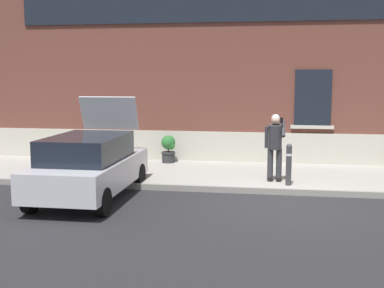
{
  "coord_description": "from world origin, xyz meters",
  "views": [
    {
      "loc": [
        -0.33,
        -10.99,
        2.84
      ],
      "look_at": [
        -2.36,
        1.6,
        1.1
      ],
      "focal_mm": 46.39,
      "sensor_mm": 36.0,
      "label": 1
    }
  ],
  "objects_px": {
    "bollard_near_person": "(289,163)",
    "planter_cream": "(97,148)",
    "planter_charcoal": "(169,148)",
    "hatchback_car_silver": "(90,165)",
    "person_on_phone": "(275,143)"
  },
  "relations": [
    {
      "from": "bollard_near_person",
      "to": "planter_cream",
      "type": "xyz_separation_m",
      "value": [
        -5.9,
        2.51,
        -0.11
      ]
    },
    {
      "from": "bollard_near_person",
      "to": "planter_cream",
      "type": "relative_size",
      "value": 1.22
    },
    {
      "from": "planter_cream",
      "to": "planter_charcoal",
      "type": "distance_m",
      "value": 2.29
    },
    {
      "from": "hatchback_car_silver",
      "to": "planter_cream",
      "type": "relative_size",
      "value": 4.73
    },
    {
      "from": "hatchback_car_silver",
      "to": "person_on_phone",
      "type": "height_order",
      "value": "hatchback_car_silver"
    },
    {
      "from": "hatchback_car_silver",
      "to": "planter_charcoal",
      "type": "height_order",
      "value": "hatchback_car_silver"
    },
    {
      "from": "planter_cream",
      "to": "planter_charcoal",
      "type": "bearing_deg",
      "value": 5.93
    },
    {
      "from": "bollard_near_person",
      "to": "hatchback_car_silver",
      "type": "bearing_deg",
      "value": -161.76
    },
    {
      "from": "person_on_phone",
      "to": "planter_cream",
      "type": "distance_m",
      "value": 5.98
    },
    {
      "from": "planter_charcoal",
      "to": "planter_cream",
      "type": "bearing_deg",
      "value": -174.07
    },
    {
      "from": "bollard_near_person",
      "to": "person_on_phone",
      "type": "relative_size",
      "value": 0.6
    },
    {
      "from": "person_on_phone",
      "to": "planter_cream",
      "type": "relative_size",
      "value": 2.03
    },
    {
      "from": "planter_cream",
      "to": "bollard_near_person",
      "type": "bearing_deg",
      "value": -23.04
    },
    {
      "from": "planter_cream",
      "to": "planter_charcoal",
      "type": "xyz_separation_m",
      "value": [
        2.28,
        0.24,
        0.0
      ]
    },
    {
      "from": "person_on_phone",
      "to": "bollard_near_person",
      "type": "bearing_deg",
      "value": -61.15
    }
  ]
}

